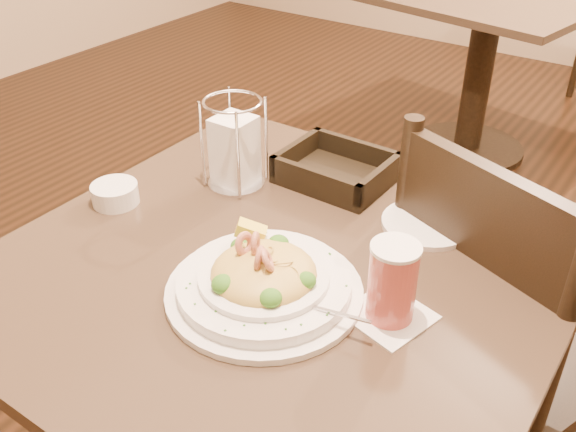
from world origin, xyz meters
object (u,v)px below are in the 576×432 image
Objects in this scene: pasta_bowl at (264,280)px; butter_ramekin at (115,194)px; drink_glass at (392,283)px; side_plate at (426,224)px; napkin_caddy at (235,149)px; background_table at (483,46)px; main_table at (282,361)px; dining_chair_near at (502,332)px; bread_basket at (336,171)px.

pasta_bowl reaches higher than butter_ramekin.
drink_glass is 0.27m from side_plate.
napkin_caddy is (-0.44, 0.18, 0.01)m from drink_glass.
pasta_bowl is at bearing -79.75° from background_table.
dining_chair_near is at bearing 46.03° from main_table.
main_table and background_table have the same top height.
napkin_caddy is at bearing 52.37° from butter_ramekin.
napkin_caddy is at bearing 157.41° from drink_glass.
dining_chair_near is 4.35× the size of bread_basket.
side_plate is at bearing -12.89° from bread_basket.
dining_chair_near is 0.81m from butter_ramekin.
drink_glass is at bearing -77.86° from side_plate.
butter_ramekin is at bearing -127.63° from napkin_caddy.
pasta_bowl is at bearing -8.34° from butter_ramekin.
pasta_bowl is at bearing -75.92° from bread_basket.
napkin_caddy is 2.05× the size of butter_ramekin.
side_plate is at bearing -74.03° from background_table.
dining_chair_near is at bearing 73.74° from drink_glass.
butter_ramekin is at bearing -153.35° from side_plate.
napkin_caddy is (-0.54, -0.16, 0.32)m from dining_chair_near.
background_table is at bearing 100.25° from pasta_bowl.
napkin_caddy is 0.40m from side_plate.
napkin_caddy reaches higher than pasta_bowl.
butter_ramekin is (-0.15, -0.19, -0.06)m from napkin_caddy.
main_table is 0.37m from side_plate.
dining_chair_near reaches higher than background_table.
pasta_bowl is (-0.29, -0.41, 0.27)m from dining_chair_near.
background_table is at bearing 105.97° from side_plate.
napkin_caddy reaches higher than bread_basket.
pasta_bowl is at bearing -111.85° from side_plate.
drink_glass is 0.84× the size of side_plate.
dining_chair_near is at bearing 27.18° from butter_ramekin.
main_table is 0.45m from butter_ramekin.
napkin_caddy reaches higher than background_table.
side_plate is at bearing 102.14° from drink_glass.
pasta_bowl is at bearing -160.55° from drink_glass.
napkin_caddy is at bearing -141.32° from bread_basket.
butter_ramekin is at bearing 48.26° from dining_chair_near.
pasta_bowl is 2.11× the size of side_plate.
background_table is at bearing 99.40° from bread_basket.
butter_ramekin is (-0.53, -0.26, 0.01)m from side_plate.
pasta_bowl reaches higher than side_plate.
bread_basket is at bearing 167.11° from side_plate.
main_table is at bearing 107.57° from pasta_bowl.
main_table is at bearing -76.98° from bread_basket.
background_table is 7.60× the size of drink_glass.
dining_chair_near is 0.57m from pasta_bowl.
drink_glass reaches higher than main_table.
drink_glass is at bearing 0.69° from butter_ramekin.
bread_basket is at bearing 132.07° from drink_glass.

